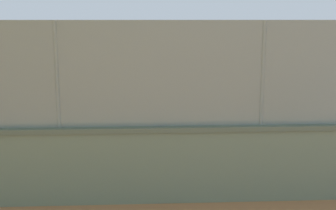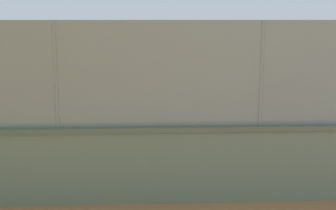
{
  "view_description": "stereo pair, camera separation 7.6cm",
  "coord_description": "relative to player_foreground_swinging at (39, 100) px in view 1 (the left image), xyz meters",
  "views": [
    {
      "loc": [
        2.0,
        17.87,
        3.07
      ],
      "look_at": [
        1.68,
        7.56,
        1.07
      ],
      "focal_mm": 48.33,
      "sensor_mm": 36.0,
      "label": 1
    },
    {
      "loc": [
        1.93,
        17.88,
        3.07
      ],
      "look_at": [
        1.68,
        7.56,
        1.07
      ],
      "focal_mm": 48.33,
      "sensor_mm": 36.0,
      "label": 2
    }
  ],
  "objects": [
    {
      "name": "player_crossing_court",
      "position": [
        -0.71,
        -2.22,
        -0.02
      ],
      "size": [
        0.92,
        0.96,
        1.64
      ],
      "color": "navy",
      "rests_on": "ground_plane"
    },
    {
      "name": "ground_plane",
      "position": [
        -4.97,
        -6.31,
        -0.99
      ],
      "size": [
        260.0,
        260.0,
        0.0
      ],
      "primitive_type": "plane",
      "color": "#A36B42"
    },
    {
      "name": "player_foreground_swinging",
      "position": [
        0.0,
        0.0,
        0.0
      ],
      "size": [
        0.76,
        1.27,
        1.67
      ],
      "color": "#B2B2B2",
      "rests_on": "ground_plane"
    },
    {
      "name": "fence_panel_on_wall",
      "position": [
        -3.08,
        4.29,
        1.18
      ],
      "size": [
        23.38,
        0.61,
        1.73
      ],
      "color": "gray",
      "rests_on": "perimeter_wall"
    },
    {
      "name": "perimeter_wall",
      "position": [
        -3.08,
        4.29,
        -0.33
      ],
      "size": [
        23.79,
        0.89,
        1.31
      ],
      "color": "slate",
      "rests_on": "ground_plane"
    }
  ]
}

